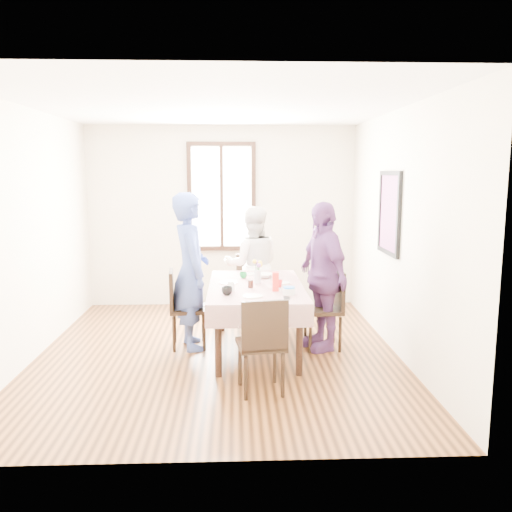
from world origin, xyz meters
The scene contains 31 objects.
ground centered at (0.00, 0.00, 0.00)m, with size 4.50×4.50×0.00m, color black.
back_wall centered at (0.00, 2.25, 1.35)m, with size 4.00×4.00×0.00m, color beige.
right_wall centered at (2.00, 0.00, 1.35)m, with size 4.50×4.50×0.00m, color beige.
window_frame centered at (0.00, 2.23, 1.65)m, with size 1.02×0.06×1.62m, color black.
window_pane centered at (0.00, 2.24, 1.65)m, with size 0.90×0.02×1.50m, color white.
art_poster centered at (1.98, 0.30, 1.55)m, with size 0.04×0.76×0.96m, color red.
dining_table centered at (0.43, 0.09, 0.38)m, with size 0.93×1.66×0.75m, color black.
tablecloth centered at (0.43, 0.09, 0.76)m, with size 1.05×1.78×0.01m, color #50070E.
chair_left centered at (-0.35, 0.24, 0.46)m, with size 0.42×0.42×0.91m, color black.
chair_right centered at (1.20, 0.14, 0.46)m, with size 0.42×0.42×0.91m, color black.
chair_far centered at (0.43, 1.23, 0.46)m, with size 0.42×0.42×0.91m, color black.
chair_near centered at (0.43, -1.05, 0.46)m, with size 0.42×0.42×0.91m, color black.
person_left centered at (-0.33, 0.24, 0.90)m, with size 0.65×0.43×1.79m, color #384A92.
person_far centered at (0.43, 1.21, 0.79)m, with size 0.77×0.60×1.57m, color white.
person_right centered at (1.18, 0.14, 0.85)m, with size 0.99×0.41×1.69m, color #5C326A.
mug_black centered at (0.11, -0.39, 0.81)m, with size 0.11×0.11×0.09m, color black.
mug_flag centered at (0.68, -0.03, 0.80)m, with size 0.08×0.08×0.08m, color red.
mug_green centered at (0.29, 0.48, 0.80)m, with size 0.09×0.09×0.07m, color #0C7226.
serving_bowl centered at (0.54, 0.49, 0.79)m, with size 0.21×0.21×0.05m, color white.
juice_carton centered at (0.62, -0.22, 0.86)m, with size 0.06×0.06×0.20m, color red.
butter_tub centered at (0.75, -0.38, 0.80)m, with size 0.13×0.13×0.07m, color white.
jam_jar centered at (0.36, -0.05, 0.80)m, with size 0.06×0.06×0.08m, color black.
drinking_glass centered at (0.15, -0.20, 0.82)m, with size 0.07×0.07×0.11m, color silver.
smartphone centered at (0.71, -0.55, 0.77)m, with size 0.06×0.12×0.01m, color black.
flower_vase centered at (0.45, 0.17, 0.84)m, with size 0.08×0.08×0.15m, color silver.
plate_left centered at (0.12, 0.20, 0.77)m, with size 0.20×0.20×0.01m, color white.
plate_right centered at (0.72, 0.17, 0.77)m, with size 0.20×0.20×0.01m, color white.
plate_far centered at (0.40, 0.72, 0.77)m, with size 0.20×0.20×0.01m, color white.
plate_near centered at (0.37, -0.47, 0.77)m, with size 0.20×0.20×0.01m, color white.
butter_lid centered at (0.75, -0.38, 0.84)m, with size 0.12×0.12×0.01m, color blue.
flower_bunch centered at (0.45, 0.17, 0.97)m, with size 0.09×0.09×0.10m, color yellow, non-canonical shape.
Camera 1 is at (0.19, -5.68, 2.01)m, focal length 36.81 mm.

